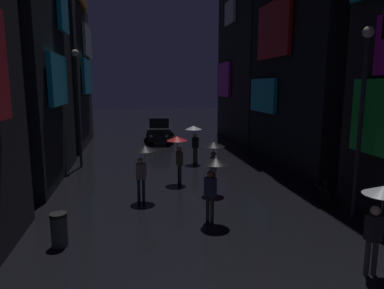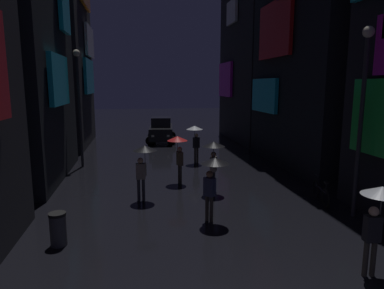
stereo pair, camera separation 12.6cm
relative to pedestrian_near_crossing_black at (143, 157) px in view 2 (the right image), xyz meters
name	(u,v)px [view 2 (the right image)]	position (x,y,z in m)	size (l,w,h in m)	color
building_left_far	(55,43)	(-5.60, 13.27, 5.55)	(4.25, 7.96, 14.42)	#232328
building_right_mid	(319,16)	(9.34, 4.68, 6.20)	(4.25, 8.77, 15.73)	black
building_right_far	(260,17)	(9.36, 13.54, 7.78)	(4.25, 8.50, 18.90)	#232328
pedestrian_near_crossing_black	(143,157)	(0.00, 0.00, 0.00)	(0.90, 0.90, 2.12)	#2D2D38
pedestrian_far_right_black	(214,152)	(2.81, 0.51, 0.00)	(0.90, 0.90, 2.12)	black
pedestrian_midstreet_left_clear	(379,206)	(5.06, -6.15, 0.00)	(0.90, 0.90, 2.12)	#38332D
pedestrian_foreground_right_red	(178,146)	(1.57, 2.07, 0.00)	(0.90, 0.90, 2.12)	#38332D
pedestrian_midstreet_centre_clear	(195,134)	(3.00, 5.87, 0.00)	(0.90, 0.90, 2.12)	#38332D
pedestrian_foreground_left_black	(213,171)	(2.11, -2.48, 0.00)	(0.90, 0.90, 2.12)	#38332D
bicycle_parked_at_storefront	(321,193)	(6.47, -1.40, -1.28)	(0.43, 1.79, 0.96)	black
car_distant	(161,130)	(1.70, 13.47, -0.74)	(2.54, 4.28, 1.92)	black
streetlamp_right_near	(362,103)	(6.87, -2.79, 2.11)	(0.36, 0.36, 6.13)	#2D2D33
streetlamp_left_far	(79,96)	(-3.13, 6.06, 2.11)	(0.36, 0.36, 6.13)	#2D2D33
trash_bin	(58,229)	(-2.43, -3.39, -1.20)	(0.46, 0.46, 0.93)	#3F3F47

